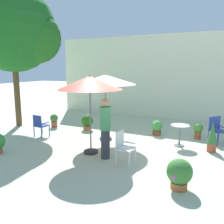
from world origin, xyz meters
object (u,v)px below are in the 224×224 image
at_px(potted_plant_3, 157,127).
at_px(potted_plant_5, 179,173).
at_px(patio_umbrella_1, 105,80).
at_px(patio_umbrella_0, 90,84).
at_px(cafe_table_0, 180,132).
at_px(patio_chair_2, 217,128).
at_px(potted_plant_0, 212,136).
at_px(patio_chair_1, 123,145).
at_px(patio_chair_0, 40,124).
at_px(shade_tree, 14,29).
at_px(potted_plant_2, 198,130).
at_px(standing_person, 105,128).
at_px(potted_plant_1, 54,120).
at_px(potted_plant_6, 87,122).

distance_m(potted_plant_3, potted_plant_5, 4.32).
bearing_deg(potted_plant_3, patio_umbrella_1, -135.83).
relative_size(patio_umbrella_0, cafe_table_0, 3.36).
height_order(patio_chair_2, potted_plant_0, potted_plant_0).
distance_m(patio_chair_1, potted_plant_3, 3.23).
distance_m(patio_umbrella_1, patio_chair_1, 2.84).
bearing_deg(potted_plant_0, patio_chair_0, -169.17).
xyz_separation_m(patio_umbrella_1, potted_plant_0, (3.58, 0.35, -1.66)).
relative_size(shade_tree, potted_plant_2, 10.31).
distance_m(potted_plant_5, standing_person, 2.52).
xyz_separation_m(patio_chair_1, potted_plant_1, (-4.41, 2.41, -0.20)).
bearing_deg(potted_plant_6, potted_plant_1, -169.46).
xyz_separation_m(patio_umbrella_1, potted_plant_6, (-1.38, 0.92, -1.82)).
relative_size(patio_chair_0, patio_chair_1, 0.93).
distance_m(shade_tree, patio_chair_0, 4.40).
relative_size(potted_plant_1, potted_plant_5, 0.86).
height_order(patio_chair_2, standing_person, standing_person).
bearing_deg(potted_plant_5, potted_plant_0, 81.60).
distance_m(patio_chair_0, potted_plant_6, 2.00).
relative_size(patio_umbrella_0, patio_chair_1, 2.64).
bearing_deg(patio_umbrella_0, potted_plant_3, 66.97).
bearing_deg(potted_plant_2, patio_chair_1, -113.88).
height_order(potted_plant_0, potted_plant_5, potted_plant_0).
relative_size(cafe_table_0, potted_plant_6, 1.14).
bearing_deg(patio_chair_0, potted_plant_5, -17.38).
bearing_deg(potted_plant_3, shade_tree, -168.26).
height_order(patio_chair_0, potted_plant_1, patio_chair_0).
height_order(patio_umbrella_0, potted_plant_5, patio_umbrella_0).
bearing_deg(potted_plant_1, potted_plant_3, 10.49).
relative_size(shade_tree, potted_plant_5, 8.82).
xyz_separation_m(cafe_table_0, potted_plant_6, (-3.94, 0.45, -0.16)).
bearing_deg(standing_person, cafe_table_0, 51.10).
xyz_separation_m(patio_umbrella_0, potted_plant_6, (-1.64, 2.37, -1.80)).
xyz_separation_m(patio_umbrella_0, potted_plant_2, (2.74, 3.09, -1.81)).
height_order(shade_tree, potted_plant_1, shade_tree).
bearing_deg(patio_umbrella_1, patio_chair_2, 21.17).
distance_m(patio_umbrella_1, potted_plant_5, 4.43).
bearing_deg(patio_chair_2, patio_chair_0, -159.95).
distance_m(cafe_table_0, potted_plant_0, 1.03).
xyz_separation_m(patio_umbrella_0, standing_person, (0.60, -0.18, -1.23)).
distance_m(patio_umbrella_0, patio_chair_1, 2.06).
xyz_separation_m(patio_umbrella_0, cafe_table_0, (2.30, 1.92, -1.65)).
bearing_deg(patio_chair_1, patio_chair_0, 165.84).
bearing_deg(patio_chair_2, standing_person, -132.39).
xyz_separation_m(potted_plant_1, potted_plant_6, (1.54, 0.29, 0.01)).
bearing_deg(potted_plant_1, potted_plant_6, 10.54).
bearing_deg(patio_umbrella_0, patio_chair_2, 40.25).
bearing_deg(patio_chair_0, potted_plant_3, 29.97).
distance_m(shade_tree, potted_plant_6, 5.03).
relative_size(potted_plant_3, potted_plant_6, 0.91).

